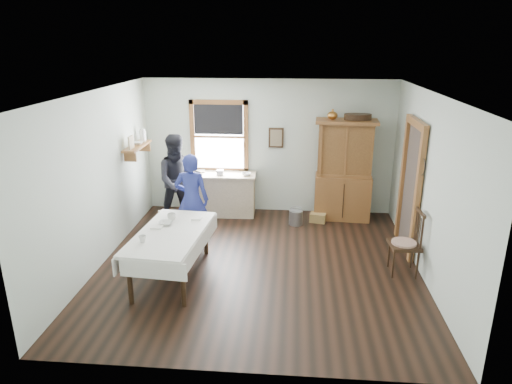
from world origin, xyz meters
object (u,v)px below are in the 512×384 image
spindle_chair (405,242)px  figure_dark (179,184)px  dining_table (172,254)px  wicker_basket (318,218)px  china_hutch (344,170)px  woman_blue (192,203)px  work_counter (219,194)px  pail (296,217)px

spindle_chair → figure_dark: size_ratio=0.63×
dining_table → wicker_basket: dining_table is taller
china_hutch → spindle_chair: bearing=-68.5°
spindle_chair → figure_dark: figure_dark is taller
wicker_basket → woman_blue: bearing=-152.4°
work_counter → china_hutch: 2.54m
work_counter → woman_blue: size_ratio=1.00×
work_counter → china_hutch: bearing=-1.6°
pail → wicker_basket: 0.47m
pail → woman_blue: woman_blue is taller
work_counter → pail: work_counter is taller
pail → china_hutch: bearing=24.8°
china_hutch → pail: (-0.91, -0.42, -0.85)m
china_hutch → figure_dark: china_hutch is taller
woman_blue → pail: bearing=-150.1°
spindle_chair → work_counter: bearing=141.5°
dining_table → pail: bearing=50.1°
figure_dark → spindle_chair: bearing=-45.0°
pail → woman_blue: 2.15m
wicker_basket → woman_blue: 2.60m
work_counter → figure_dark: 0.96m
work_counter → woman_blue: (-0.22, -1.43, 0.32)m
china_hutch → pail: bearing=-151.7°
woman_blue → work_counter: bearing=-98.3°
spindle_chair → pail: bearing=128.5°
work_counter → wicker_basket: size_ratio=4.99×
dining_table → pail: (1.86, 2.22, -0.22)m
dining_table → spindle_chair: size_ratio=1.77×
spindle_chair → woman_blue: woman_blue is taller
work_counter → woman_blue: 1.49m
wicker_basket → china_hutch: bearing=28.7°
work_counter → pail: (1.57, -0.43, -0.29)m
china_hutch → wicker_basket: bearing=-147.9°
china_hutch → pail: 1.31m
dining_table → wicker_basket: size_ratio=6.04×
dining_table → figure_dark: 2.15m
pail → figure_dark: figure_dark is taller
dining_table → china_hutch: bearing=43.6°
woman_blue → figure_dark: figure_dark is taller
spindle_chair → pail: 2.46m
pail → woman_blue: size_ratio=0.19×
china_hutch → dining_table: china_hutch is taller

